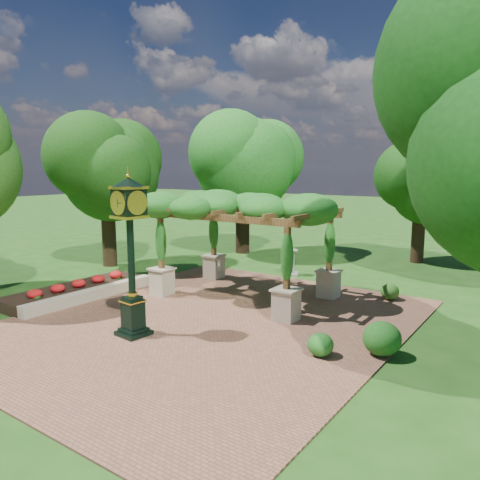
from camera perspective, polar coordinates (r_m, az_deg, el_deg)
The scene contains 13 objects.
ground at distance 12.84m, azimuth -6.56°, elevation -11.17°, with size 120.00×120.00×0.00m, color #1E4714.
brick_plaza at distance 13.55m, azimuth -3.71°, elevation -9.95°, with size 10.00×12.00×0.04m, color brown.
border_wall at distance 16.37m, azimuth -17.58°, elevation -6.38°, with size 0.35×5.00×0.40m, color #C6B793.
flower_bed at distance 17.08m, azimuth -19.42°, elevation -5.91°, with size 1.50×5.00×0.36m, color red.
pedestal_clock at distance 12.20m, azimuth -13.22°, elevation -0.24°, with size 0.90×0.90×4.19m.
pergola at distance 15.59m, azimuth 0.54°, elevation 3.49°, with size 5.70×3.62×3.56m.
sundial at distance 19.28m, azimuth 6.21°, elevation -2.93°, with size 0.78×0.78×1.06m.
shrub_front at distance 11.27m, azimuth 9.79°, elevation -12.47°, with size 0.61×0.61×0.55m, color #1F5F1B.
shrub_mid at distance 11.60m, azimuth 16.93°, elevation -11.42°, with size 0.89×0.89×0.80m, color #1F5A19.
shrub_back at distance 16.35m, azimuth 17.82°, elevation -6.02°, with size 0.60×0.60×0.54m, color #30631C.
tree_west_near at distance 21.50m, azimuth -16.11°, elevation 10.57°, with size 3.78×3.78×7.52m.
tree_west_far at distance 23.89m, azimuth 0.32°, elevation 11.01°, with size 4.41×4.41×7.70m.
tree_north at distance 22.91m, azimuth 21.27°, elevation 7.52°, with size 3.42×3.42×5.97m.
Camera 1 is at (8.07, -8.97, 4.39)m, focal length 35.00 mm.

